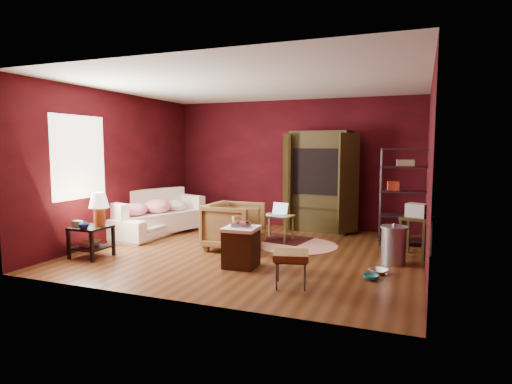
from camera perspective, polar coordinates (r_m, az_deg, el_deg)
room at (r=7.15m, az=-0.92°, el=3.06°), size 5.54×5.04×2.84m
sofa at (r=8.98m, az=-13.32°, el=-2.84°), size 0.67×2.14×0.83m
armchair at (r=7.43m, az=-2.97°, el=-4.25°), size 0.83×0.89×0.90m
pet_bowl_steel at (r=6.32m, az=16.03°, el=-9.27°), size 0.27×0.15×0.26m
pet_bowl_turquoise at (r=6.02m, az=15.09°, el=-10.26°), size 0.21×0.07×0.21m
vase at (r=7.18m, az=-21.99°, el=-3.99°), size 0.19×0.19×0.15m
mug at (r=6.26m, az=-2.64°, el=-3.55°), size 0.15×0.13×0.13m
side_table at (r=7.35m, az=-20.66°, el=-3.32°), size 0.54×0.54×1.05m
sofa_cushions at (r=8.98m, az=-13.43°, el=-2.93°), size 1.45×2.10×0.82m
hamper at (r=6.37m, az=-2.00°, el=-7.24°), size 0.52×0.52×0.69m
footstool at (r=5.50m, az=4.71°, el=-8.59°), size 0.53×0.53×0.45m
rug_round at (r=7.80m, az=5.60°, el=-7.10°), size 1.51×1.51×0.01m
rug_oriental at (r=8.32m, az=2.87°, el=-6.19°), size 1.31×0.99×0.01m
laptop_desk at (r=8.10m, az=2.84°, el=-3.45°), size 0.63×0.52×0.71m
tv_armoire at (r=9.11m, az=8.60°, el=1.69°), size 1.65×0.96×2.11m
wire_shelving at (r=8.13m, az=19.24°, el=-0.04°), size 0.90×0.48×1.75m
small_stand at (r=7.37m, az=20.62°, el=-3.14°), size 0.54×0.54×0.87m
trash_can at (r=6.85m, az=17.87°, el=-6.73°), size 0.44×0.44×0.63m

